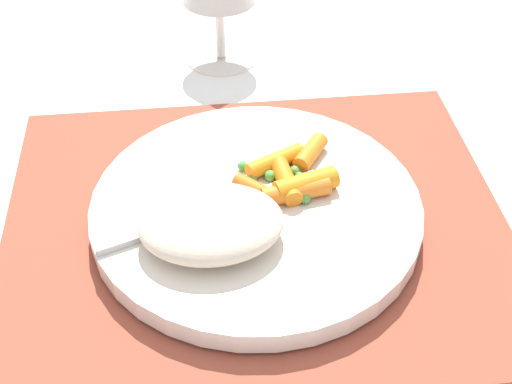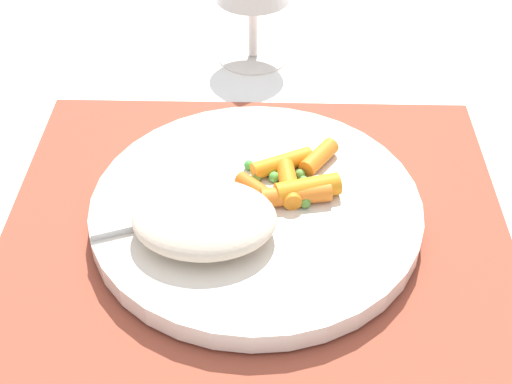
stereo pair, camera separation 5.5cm
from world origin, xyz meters
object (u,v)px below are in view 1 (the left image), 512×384
(fork, at_px, (237,205))
(carrot_portion, at_px, (292,177))
(rice_mound, at_px, (211,223))
(plate, at_px, (256,210))

(fork, bearing_deg, carrot_portion, 26.92)
(rice_mound, distance_m, fork, 0.04)
(plate, height_order, fork, fork)
(plate, distance_m, fork, 0.02)
(rice_mound, xyz_separation_m, carrot_portion, (0.07, 0.05, -0.01))
(plate, bearing_deg, carrot_portion, 30.09)
(carrot_portion, xyz_separation_m, fork, (-0.05, -0.02, -0.00))
(rice_mound, height_order, carrot_portion, rice_mound)
(carrot_portion, relative_size, fork, 0.50)
(plate, xyz_separation_m, rice_mound, (-0.04, -0.04, 0.02))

